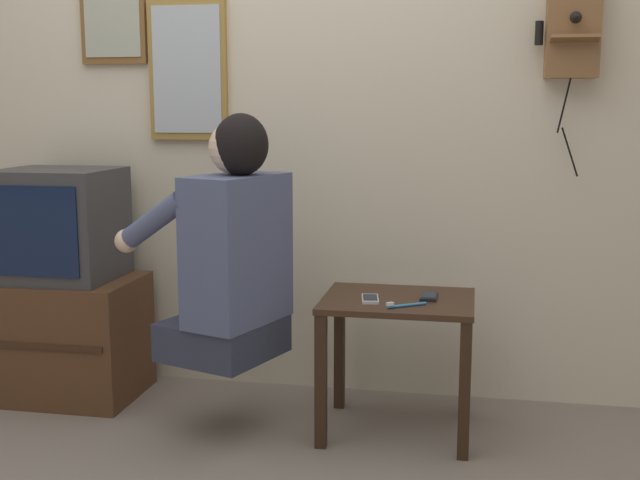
# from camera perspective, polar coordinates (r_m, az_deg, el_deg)

# --- Properties ---
(wall_back) EXTENTS (6.80, 0.05, 2.55)m
(wall_back) POSITION_cam_1_polar(r_m,az_deg,el_deg) (3.42, -2.63, 10.51)
(wall_back) COLOR beige
(wall_back) RESTS_ON ground_plane
(side_table) EXTENTS (0.55, 0.45, 0.52)m
(side_table) POSITION_cam_1_polar(r_m,az_deg,el_deg) (3.00, 5.55, -6.09)
(side_table) COLOR #382316
(side_table) RESTS_ON ground_plane
(person) EXTENTS (0.62, 0.55, 0.89)m
(person) POSITION_cam_1_polar(r_m,az_deg,el_deg) (2.91, -6.37, -0.71)
(person) COLOR #2D3347
(person) RESTS_ON ground_plane
(tv_stand) EXTENTS (0.64, 0.45, 0.50)m
(tv_stand) POSITION_cam_1_polar(r_m,az_deg,el_deg) (3.58, -17.81, -6.56)
(tv_stand) COLOR #51331E
(tv_stand) RESTS_ON ground_plane
(television) EXTENTS (0.46, 0.42, 0.46)m
(television) POSITION_cam_1_polar(r_m,az_deg,el_deg) (3.47, -18.04, 1.07)
(television) COLOR #38383A
(television) RESTS_ON tv_stand
(wall_phone_antique) EXTENTS (0.24, 0.18, 0.79)m
(wall_phone_antique) POSITION_cam_1_polar(r_m,az_deg,el_deg) (3.27, 17.53, 14.29)
(wall_phone_antique) COLOR brown
(framed_picture) EXTENTS (0.29, 0.03, 0.41)m
(framed_picture) POSITION_cam_1_polar(r_m,az_deg,el_deg) (3.64, -14.52, 15.22)
(framed_picture) COLOR brown
(wall_mirror) EXTENTS (0.34, 0.03, 0.58)m
(wall_mirror) POSITION_cam_1_polar(r_m,az_deg,el_deg) (3.50, -9.38, 11.86)
(wall_mirror) COLOR olive
(cell_phone_held) EXTENTS (0.08, 0.13, 0.01)m
(cell_phone_held) POSITION_cam_1_polar(r_m,az_deg,el_deg) (2.92, 3.59, -4.19)
(cell_phone_held) COLOR silver
(cell_phone_held) RESTS_ON side_table
(cell_phone_spare) EXTENTS (0.06, 0.12, 0.01)m
(cell_phone_spare) POSITION_cam_1_polar(r_m,az_deg,el_deg) (2.98, 7.75, -3.99)
(cell_phone_spare) COLOR black
(cell_phone_spare) RESTS_ON side_table
(toothbrush) EXTENTS (0.14, 0.10, 0.02)m
(toothbrush) POSITION_cam_1_polar(r_m,az_deg,el_deg) (2.84, 5.96, -4.62)
(toothbrush) COLOR #338CD8
(toothbrush) RESTS_ON side_table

